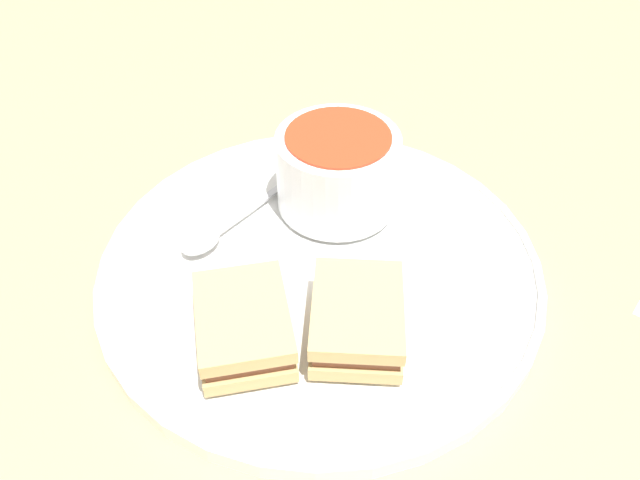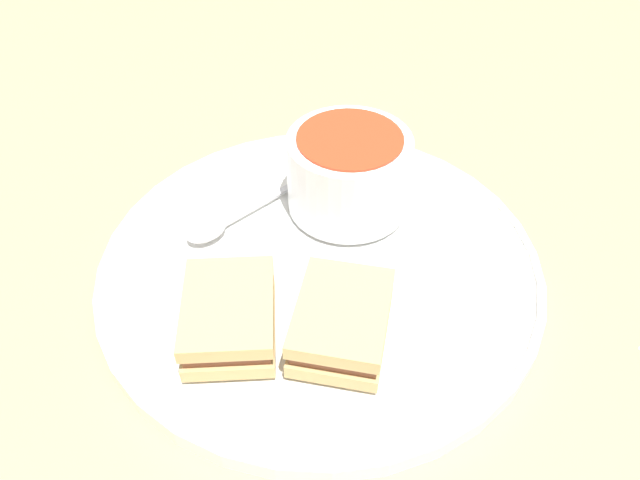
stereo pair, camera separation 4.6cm
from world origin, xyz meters
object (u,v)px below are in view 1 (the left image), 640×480
sandwich_half_far (357,318)px  spoon (210,235)px  soup_bowl (342,171)px  sandwich_half_near (244,325)px

sandwich_half_far → spoon: bearing=-27.7°
soup_bowl → spoon: soup_bowl is taller
spoon → sandwich_half_near: size_ratio=1.17×
sandwich_half_near → sandwich_half_far: 0.08m
soup_bowl → sandwich_half_far: (-0.04, 0.13, -0.02)m
sandwich_half_far → sandwich_half_near: bearing=16.6°
soup_bowl → sandwich_half_near: (0.04, 0.15, -0.02)m
sandwich_half_far → soup_bowl: bearing=-75.0°
spoon → soup_bowl: bearing=152.6°
sandwich_half_near → sandwich_half_far: size_ratio=1.10×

